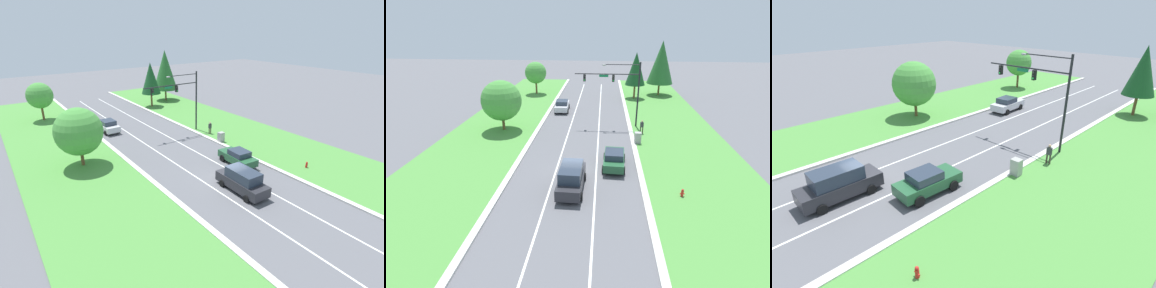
{
  "view_description": "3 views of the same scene",
  "coord_description": "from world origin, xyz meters",
  "views": [
    {
      "loc": [
        -16.72,
        -17.86,
        13.34
      ],
      "look_at": [
        0.52,
        6.53,
        1.57
      ],
      "focal_mm": 28.0,
      "sensor_mm": 36.0,
      "label": 1
    },
    {
      "loc": [
        2.15,
        -22.39,
        12.47
      ],
      "look_at": [
        -0.19,
        5.58,
        0.83
      ],
      "focal_mm": 28.0,
      "sensor_mm": 36.0,
      "label": 2
    },
    {
      "loc": [
        16.66,
        -7.74,
        10.75
      ],
      "look_at": [
        1.31,
        7.78,
        1.13
      ],
      "focal_mm": 28.0,
      "sensor_mm": 36.0,
      "label": 3
    }
  ],
  "objects": [
    {
      "name": "oak_near_left_tree",
      "position": [
        -9.77,
        11.33,
        3.68
      ],
      "size": [
        4.76,
        4.76,
        6.06
      ],
      "color": "brown",
      "rests_on": "ground_plane"
    },
    {
      "name": "oak_far_left_tree",
      "position": [
        -9.88,
        30.83,
        3.8
      ],
      "size": [
        3.79,
        3.79,
        5.71
      ],
      "color": "brown",
      "rests_on": "ground_plane"
    },
    {
      "name": "ground_plane",
      "position": [
        0.0,
        0.0,
        0.0
      ],
      "size": [
        160.0,
        160.0,
        0.0
      ],
      "primitive_type": "plane",
      "color": "#5B5B60"
    },
    {
      "name": "forest_sedan",
      "position": [
        3.37,
        2.38,
        0.83
      ],
      "size": [
        2.19,
        4.41,
        1.62
      ],
      "rotation": [
        0.0,
        0.0,
        -0.05
      ],
      "color": "#235633",
      "rests_on": "ground_plane"
    },
    {
      "name": "conifer_near_right_tree",
      "position": [
        7.5,
        28.74,
        5.02
      ],
      "size": [
        3.31,
        3.31,
        7.69
      ],
      "color": "brown",
      "rests_on": "ground_plane"
    },
    {
      "name": "lane_stripe_inner_left",
      "position": [
        -1.8,
        0.0,
        0.0
      ],
      "size": [
        0.14,
        81.0,
        0.01
      ],
      "color": "white",
      "rests_on": "ground_plane"
    },
    {
      "name": "curb_strip_left",
      "position": [
        -5.65,
        0.0,
        0.07
      ],
      "size": [
        0.5,
        90.0,
        0.15
      ],
      "color": "beige",
      "rests_on": "ground_plane"
    },
    {
      "name": "lane_stripe_inner_right",
      "position": [
        1.8,
        0.0,
        0.0
      ],
      "size": [
        0.14,
        81.0,
        0.01
      ],
      "color": "white",
      "rests_on": "ground_plane"
    },
    {
      "name": "fire_hydrant",
      "position": [
        8.4,
        -2.31,
        0.34
      ],
      "size": [
        0.34,
        0.2,
        0.7
      ],
      "color": "red",
      "rests_on": "ground_plane"
    },
    {
      "name": "pedestrian",
      "position": [
        6.85,
        11.36,
        0.94
      ],
      "size": [
        0.4,
        0.23,
        1.69
      ],
      "rotation": [
        0.0,
        0.0,
        3.18
      ],
      "color": "#42382D",
      "rests_on": "ground_plane"
    },
    {
      "name": "conifer_far_right_tree",
      "position": [
        12.04,
        31.54,
        5.75
      ],
      "size": [
        4.48,
        4.48,
        9.34
      ],
      "color": "brown",
      "rests_on": "ground_plane"
    },
    {
      "name": "utility_cabinet",
      "position": [
        6.09,
        8.23,
        0.64
      ],
      "size": [
        0.7,
        0.6,
        1.29
      ],
      "color": "#9E9E99",
      "rests_on": "ground_plane"
    },
    {
      "name": "traffic_signal_mast",
      "position": [
        4.23,
        13.91,
        5.3
      ],
      "size": [
        7.8,
        0.41,
        7.96
      ],
      "color": "black",
      "rests_on": "ground_plane"
    },
    {
      "name": "grass_verge_left",
      "position": [
        -10.9,
        0.0,
        0.04
      ],
      "size": [
        10.0,
        90.0,
        0.08
      ],
      "color": "#4C8E3D",
      "rests_on": "ground_plane"
    },
    {
      "name": "curb_strip_right",
      "position": [
        5.65,
        0.0,
        0.07
      ],
      "size": [
        0.5,
        90.0,
        0.15
      ],
      "color": "beige",
      "rests_on": "ground_plane"
    },
    {
      "name": "silver_sedan",
      "position": [
        -3.78,
        20.25,
        0.82
      ],
      "size": [
        2.2,
        4.6,
        1.62
      ],
      "rotation": [
        0.0,
        0.0,
        0.05
      ],
      "color": "silver",
      "rests_on": "ground_plane"
    },
    {
      "name": "grass_verge_right",
      "position": [
        10.9,
        0.0,
        0.04
      ],
      "size": [
        10.0,
        90.0,
        0.08
      ],
      "color": "#4C8E3D",
      "rests_on": "ground_plane"
    },
    {
      "name": "charcoal_suv",
      "position": [
        -0.1,
        -1.83,
        1.03
      ],
      "size": [
        2.13,
        5.04,
        2.06
      ],
      "rotation": [
        0.0,
        0.0,
        -0.02
      ],
      "color": "#28282D",
      "rests_on": "ground_plane"
    }
  ]
}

